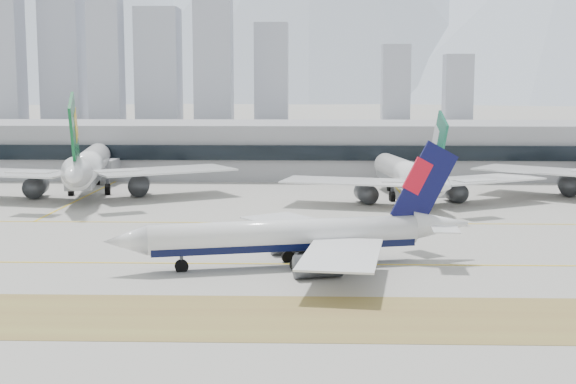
{
  "coord_description": "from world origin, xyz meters",
  "views": [
    {
      "loc": [
        4.15,
        -118.78,
        25.75
      ],
      "look_at": [
        0.12,
        18.0,
        7.5
      ],
      "focal_mm": 50.0,
      "sensor_mm": 36.0,
      "label": 1
    }
  ],
  "objects_px": {
    "taxiing_airliner": "(298,236)",
    "widebody_cathay": "(410,176)",
    "widebody_eva": "(88,168)",
    "terminal": "(297,148)"
  },
  "relations": [
    {
      "from": "widebody_eva",
      "to": "terminal",
      "type": "height_order",
      "value": "widebody_eva"
    },
    {
      "from": "taxiing_airliner",
      "to": "widebody_cathay",
      "type": "xyz_separation_m",
      "value": [
        23.66,
        64.83,
        1.31
      ]
    },
    {
      "from": "widebody_eva",
      "to": "widebody_cathay",
      "type": "bearing_deg",
      "value": -105.59
    },
    {
      "from": "widebody_eva",
      "to": "terminal",
      "type": "xyz_separation_m",
      "value": [
        48.18,
        48.48,
        0.91
      ]
    },
    {
      "from": "terminal",
      "to": "widebody_cathay",
      "type": "bearing_deg",
      "value": -65.13
    },
    {
      "from": "widebody_eva",
      "to": "terminal",
      "type": "relative_size",
      "value": 0.25
    },
    {
      "from": "widebody_cathay",
      "to": "terminal",
      "type": "relative_size",
      "value": 0.21
    },
    {
      "from": "taxiing_airliner",
      "to": "widebody_cathay",
      "type": "height_order",
      "value": "widebody_cathay"
    },
    {
      "from": "widebody_cathay",
      "to": "terminal",
      "type": "height_order",
      "value": "widebody_cathay"
    },
    {
      "from": "taxiing_airliner",
      "to": "widebody_cathay",
      "type": "relative_size",
      "value": 0.89
    }
  ]
}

